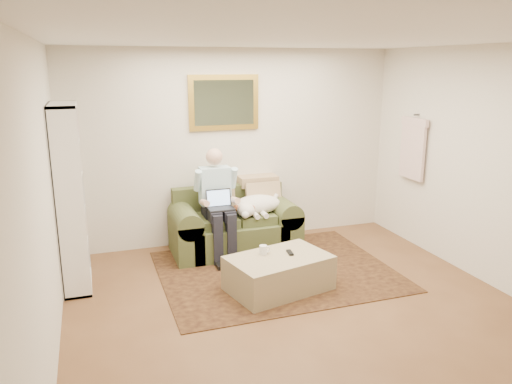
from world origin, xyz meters
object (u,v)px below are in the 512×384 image
coffee_mug (263,250)px  bookshelf (70,198)px  sofa (234,230)px  sleeping_dog (257,204)px  seated_man (219,205)px  ottoman (279,273)px  laptop (220,203)px

coffee_mug → bookshelf: (-1.93, 0.74, 0.56)m
sofa → sleeping_dog: sofa is taller
seated_man → ottoman: size_ratio=1.29×
sleeping_dog → bookshelf: bookshelf is taller
laptop → bookshelf: bearing=-172.0°
sofa → laptop: bearing=-139.0°
sofa → sleeping_dog: bearing=-15.7°
sofa → sleeping_dog: 0.46m
seated_man → bookshelf: size_ratio=0.69×
sleeping_dog → coffee_mug: size_ratio=6.71×
sofa → seated_man: size_ratio=1.19×
coffee_mug → bookshelf: 2.14m
bookshelf → sofa: bearing=13.1°
sleeping_dog → bookshelf: (-2.24, -0.37, 0.38)m
sofa → coffee_mug: (-0.02, -1.19, 0.15)m
laptop → ottoman: laptop is taller
laptop → sofa: bearing=41.0°
coffee_mug → bookshelf: bearing=159.1°
seated_man → sleeping_dog: (0.54, 0.07, -0.06)m
ottoman → bookshelf: (-2.07, 0.86, 0.81)m
bookshelf → coffee_mug: bearing=-20.9°
laptop → ottoman: bearing=-71.7°
laptop → bookshelf: (-1.71, -0.24, 0.28)m
sleeping_dog → bookshelf: bearing=-170.6°
seated_man → bookshelf: bearing=-169.9°
bookshelf → laptop: bearing=8.0°
sleeping_dog → coffee_mug: sleeping_dog is taller
seated_man → sleeping_dog: seated_man is taller
sofa → ottoman: bearing=-84.8°
sleeping_dog → bookshelf: 2.31m
sofa → coffee_mug: bearing=-90.9°
sofa → coffee_mug: 1.20m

